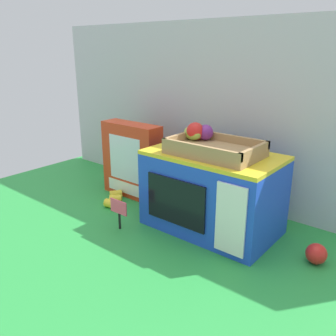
% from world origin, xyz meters
% --- Properties ---
extents(ground_plane, '(1.70, 1.70, 0.00)m').
position_xyz_m(ground_plane, '(0.00, 0.00, 0.00)').
color(ground_plane, green).
rests_on(ground_plane, ground).
extents(display_back_panel, '(1.61, 0.03, 0.65)m').
position_xyz_m(display_back_panel, '(0.00, 0.23, 0.33)').
color(display_back_panel, '#B7BABF').
rests_on(display_back_panel, ground).
extents(toy_microwave, '(0.41, 0.25, 0.25)m').
position_xyz_m(toy_microwave, '(0.14, -0.00, 0.13)').
color(toy_microwave, blue).
rests_on(toy_microwave, ground).
extents(food_groups_crate, '(0.28, 0.18, 0.08)m').
position_xyz_m(food_groups_crate, '(0.12, -0.00, 0.28)').
color(food_groups_crate, '#A37F51').
rests_on(food_groups_crate, toy_microwave).
extents(cookie_set_box, '(0.25, 0.08, 0.29)m').
position_xyz_m(cookie_set_box, '(-0.26, 0.04, 0.14)').
color(cookie_set_box, red).
rests_on(cookie_set_box, ground).
extents(price_sign, '(0.07, 0.01, 0.10)m').
position_xyz_m(price_sign, '(-0.09, -0.20, 0.07)').
color(price_sign, black).
rests_on(price_sign, ground).
extents(loose_toy_banana, '(0.10, 0.12, 0.03)m').
position_xyz_m(loose_toy_banana, '(-0.25, -0.07, 0.02)').
color(loose_toy_banana, yellow).
rests_on(loose_toy_banana, ground).
extents(loose_toy_apple, '(0.06, 0.06, 0.06)m').
position_xyz_m(loose_toy_apple, '(0.47, 0.01, 0.03)').
color(loose_toy_apple, red).
rests_on(loose_toy_apple, ground).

